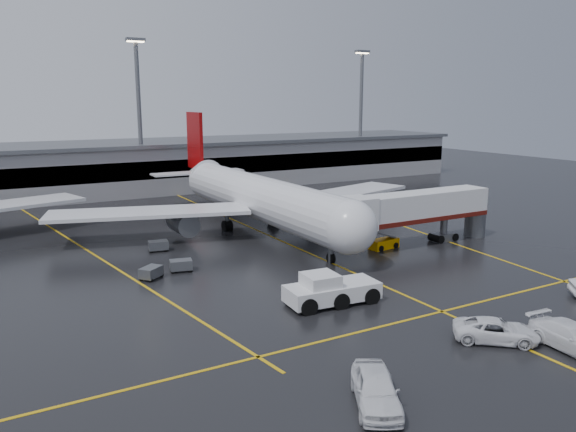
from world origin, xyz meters
TOP-DOWN VIEW (x-y plane):
  - ground at (0.00, 0.00)m, footprint 220.00×220.00m
  - apron_line_centre at (0.00, 0.00)m, footprint 0.25×90.00m
  - apron_line_stop at (0.00, -22.00)m, footprint 60.00×0.25m
  - apron_line_left at (-20.00, 10.00)m, footprint 9.99×69.35m
  - apron_line_right at (18.00, 10.00)m, footprint 7.57×69.64m
  - terminal at (0.00, 47.93)m, footprint 122.00×19.00m
  - light_mast_mid at (-5.00, 42.00)m, footprint 3.00×1.20m
  - light_mast_right at (40.00, 42.00)m, footprint 3.00×1.20m
  - main_airliner at (0.00, 9.70)m, footprint 48.80×45.60m
  - jet_bridge at (11.87, -6.00)m, footprint 19.90×3.40m
  - pushback_tractor at (-6.43, -16.40)m, footprint 7.63×3.73m
  - belt_loader at (8.06, -5.23)m, footprint 3.51×1.93m
  - service_van_a at (-0.81, -27.66)m, footprint 5.81×5.47m
  - service_van_b at (2.32, -31.07)m, footprint 2.87×6.15m
  - service_van_d at (-12.69, -30.04)m, footprint 4.60×5.87m
  - baggage_cart_a at (-13.74, -2.48)m, footprint 2.24×1.72m
  - baggage_cart_b at (-16.81, -3.33)m, footprint 2.38×2.26m
  - baggage_cart_c at (-13.44, 5.64)m, footprint 2.19×1.61m

SIDE VIEW (x-z plane):
  - ground at x=0.00m, z-range 0.00..0.00m
  - apron_line_centre at x=0.00m, z-range 0.00..0.02m
  - apron_line_stop at x=0.00m, z-range 0.00..0.02m
  - apron_line_left at x=-20.00m, z-range 0.00..0.02m
  - apron_line_right at x=18.00m, z-range 0.00..0.02m
  - belt_loader at x=8.06m, z-range -0.54..1.59m
  - baggage_cart_a at x=-13.74m, z-range 0.07..1.19m
  - baggage_cart_b at x=-16.81m, z-range 0.07..1.19m
  - baggage_cart_c at x=-13.44m, z-range 0.07..1.19m
  - service_van_a at x=-0.81m, z-range 0.00..1.52m
  - service_van_b at x=2.32m, z-range 0.00..1.74m
  - service_van_d at x=-12.69m, z-range 0.00..1.87m
  - pushback_tractor at x=-6.43m, z-range -0.27..2.38m
  - jet_bridge at x=11.87m, z-range 0.91..6.96m
  - main_airliner at x=0.00m, z-range -2.84..11.26m
  - terminal at x=0.00m, z-range 0.02..8.62m
  - light_mast_mid at x=-5.00m, z-range 1.75..27.20m
  - light_mast_right at x=40.00m, z-range 1.75..27.20m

